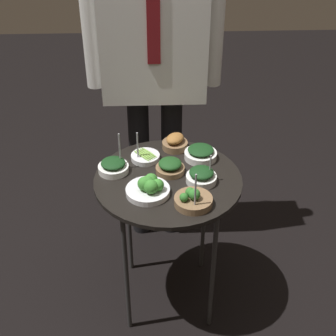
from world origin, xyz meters
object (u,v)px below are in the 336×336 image
(bowl_spinach_center, at_px, (201,153))
(bowl_spinach_front_left, at_px, (201,176))
(bowl_spinach_near_rim, at_px, (170,167))
(serving_cart, at_px, (168,189))
(bowl_asparagus_far_rim, at_px, (145,157))
(bowl_broccoli_back_right, at_px, (149,187))
(bowl_spinach_front_center, at_px, (113,166))
(bowl_broccoli_mid_right, at_px, (193,199))
(bowl_roast_mid_left, at_px, (175,143))
(waiter_figure, at_px, (154,47))

(bowl_spinach_center, height_order, bowl_spinach_front_left, bowl_spinach_front_left)
(bowl_spinach_near_rim, bearing_deg, serving_cart, -103.38)
(serving_cart, xyz_separation_m, bowl_asparagus_far_rim, (-0.09, 0.15, 0.07))
(bowl_spinach_near_rim, bearing_deg, bowl_asparagus_far_rim, 135.63)
(bowl_broccoli_back_right, relative_size, bowl_spinach_front_left, 1.39)
(bowl_broccoli_back_right, xyz_separation_m, bowl_spinach_front_center, (-0.15, 0.16, -0.01))
(bowl_broccoli_back_right, xyz_separation_m, bowl_broccoli_mid_right, (0.17, -0.07, -0.01))
(bowl_broccoli_back_right, xyz_separation_m, bowl_spinach_center, (0.23, 0.25, -0.01))
(bowl_spinach_near_rim, distance_m, bowl_spinach_front_center, 0.24)
(bowl_spinach_center, bearing_deg, bowl_spinach_front_center, -167.23)
(bowl_spinach_center, bearing_deg, bowl_roast_mid_left, 140.29)
(bowl_spinach_front_left, bearing_deg, bowl_broccoli_mid_right, -107.80)
(serving_cart, height_order, bowl_broccoli_mid_right, bowl_broccoli_mid_right)
(bowl_spinach_front_center, xyz_separation_m, waiter_figure, (0.18, 0.43, 0.35))
(bowl_broccoli_mid_right, height_order, bowl_roast_mid_left, bowl_broccoli_mid_right)
(bowl_spinach_front_center, relative_size, bowl_spinach_front_left, 1.36)
(bowl_broccoli_mid_right, height_order, bowl_asparagus_far_rim, bowl_broccoli_mid_right)
(bowl_spinach_near_rim, distance_m, bowl_asparagus_far_rim, 0.15)
(serving_cart, height_order, waiter_figure, waiter_figure)
(serving_cart, bearing_deg, bowl_roast_mid_left, 79.99)
(bowl_spinach_center, relative_size, bowl_spinach_front_left, 1.13)
(bowl_spinach_near_rim, distance_m, waiter_figure, 0.57)
(bowl_broccoli_back_right, height_order, bowl_asparagus_far_rim, bowl_asparagus_far_rim)
(waiter_figure, bearing_deg, bowl_spinach_near_rim, -82.96)
(bowl_spinach_near_rim, distance_m, bowl_broccoli_mid_right, 0.23)
(bowl_spinach_center, xyz_separation_m, bowl_broccoli_mid_right, (-0.06, -0.32, 0.00))
(serving_cart, distance_m, bowl_asparagus_far_rim, 0.19)
(bowl_roast_mid_left, bearing_deg, bowl_asparagus_far_rim, -147.24)
(bowl_broccoli_back_right, height_order, bowl_broccoli_mid_right, bowl_broccoli_mid_right)
(bowl_spinach_near_rim, bearing_deg, bowl_spinach_center, 35.77)
(bowl_spinach_center, xyz_separation_m, bowl_spinach_front_center, (-0.37, -0.08, 0.00))
(bowl_broccoli_mid_right, relative_size, waiter_figure, 0.10)
(waiter_figure, bearing_deg, serving_cart, -84.80)
(bowl_broccoli_back_right, distance_m, bowl_broccoli_mid_right, 0.18)
(bowl_spinach_near_rim, xyz_separation_m, bowl_spinach_front_center, (-0.24, 0.01, -0.00))
(serving_cart, xyz_separation_m, bowl_broccoli_back_right, (-0.08, -0.10, 0.09))
(bowl_asparagus_far_rim, bearing_deg, bowl_spinach_front_center, -146.65)
(serving_cart, bearing_deg, waiter_figure, 95.20)
(bowl_spinach_near_rim, height_order, bowl_spinach_front_center, bowl_spinach_front_center)
(bowl_spinach_front_left, bearing_deg, bowl_spinach_near_rim, 149.02)
(waiter_figure, bearing_deg, bowl_spinach_front_left, -71.13)
(bowl_spinach_center, bearing_deg, bowl_spinach_near_rim, -144.23)
(bowl_spinach_front_left, bearing_deg, waiter_figure, 108.87)
(bowl_broccoli_back_right, bearing_deg, bowl_spinach_center, 47.35)
(bowl_roast_mid_left, bearing_deg, serving_cart, -100.01)
(bowl_spinach_front_center, bearing_deg, serving_cart, -14.60)
(bowl_spinach_near_rim, bearing_deg, bowl_roast_mid_left, 80.80)
(bowl_spinach_front_center, height_order, waiter_figure, waiter_figure)
(bowl_broccoli_mid_right, distance_m, bowl_spinach_front_left, 0.15)
(bowl_broccoli_back_right, xyz_separation_m, bowl_asparagus_far_rim, (-0.01, 0.25, -0.02))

